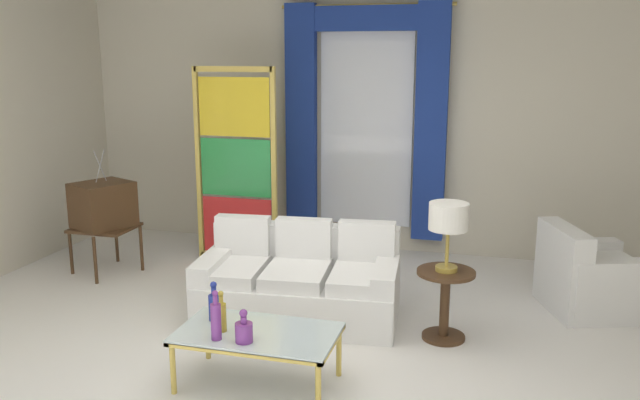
% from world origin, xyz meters
% --- Properties ---
extents(ground_plane, '(16.00, 16.00, 0.00)m').
position_xyz_m(ground_plane, '(0.00, 0.00, 0.00)').
color(ground_plane, white).
extents(wall_rear, '(8.00, 0.12, 3.00)m').
position_xyz_m(wall_rear, '(0.00, 3.06, 1.50)').
color(wall_rear, beige).
rests_on(wall_rear, ground).
extents(curtained_window, '(2.00, 0.17, 2.70)m').
position_xyz_m(curtained_window, '(-0.07, 2.89, 1.74)').
color(curtained_window, white).
rests_on(curtained_window, ground).
extents(couch_white_long, '(1.83, 1.08, 0.86)m').
position_xyz_m(couch_white_long, '(-0.20, 0.75, 0.30)').
color(couch_white_long, white).
rests_on(couch_white_long, ground).
extents(coffee_table, '(1.13, 0.64, 0.41)m').
position_xyz_m(coffee_table, '(-0.11, -0.56, 0.37)').
color(coffee_table, silver).
rests_on(coffee_table, ground).
extents(bottle_blue_decanter, '(0.12, 0.12, 0.24)m').
position_xyz_m(bottle_blue_decanter, '(-0.14, -0.75, 0.49)').
color(bottle_blue_decanter, '#753384').
rests_on(bottle_blue_decanter, coffee_table).
extents(bottle_crystal_tall, '(0.07, 0.07, 0.36)m').
position_xyz_m(bottle_crystal_tall, '(-0.33, -0.76, 0.56)').
color(bottle_crystal_tall, '#753384').
rests_on(bottle_crystal_tall, coffee_table).
extents(bottle_amber_squat, '(0.08, 0.08, 0.30)m').
position_xyz_m(bottle_amber_squat, '(-0.49, -0.46, 0.53)').
color(bottle_amber_squat, navy).
rests_on(bottle_amber_squat, coffee_table).
extents(bottle_ruby_flask, '(0.07, 0.07, 0.30)m').
position_xyz_m(bottle_ruby_flask, '(-0.36, -0.63, 0.53)').
color(bottle_ruby_flask, gold).
rests_on(bottle_ruby_flask, coffee_table).
extents(vintage_tv, '(0.71, 0.75, 1.35)m').
position_xyz_m(vintage_tv, '(-2.59, 1.32, 0.73)').
color(vintage_tv, '#472D19').
rests_on(vintage_tv, ground).
extents(armchair_white, '(1.04, 1.03, 0.80)m').
position_xyz_m(armchair_white, '(2.32, 1.57, 0.29)').
color(armchair_white, white).
rests_on(armchair_white, ground).
extents(stained_glass_divider, '(0.95, 0.05, 2.20)m').
position_xyz_m(stained_glass_divider, '(-1.33, 2.01, 1.06)').
color(stained_glass_divider, gold).
rests_on(stained_glass_divider, ground).
extents(peacock_figurine, '(0.44, 0.60, 0.50)m').
position_xyz_m(peacock_figurine, '(-0.99, 1.57, 0.22)').
color(peacock_figurine, beige).
rests_on(peacock_figurine, ground).
extents(round_side_table, '(0.48, 0.48, 0.59)m').
position_xyz_m(round_side_table, '(1.11, 0.58, 0.36)').
color(round_side_table, '#472D19').
rests_on(round_side_table, ground).
extents(table_lamp_brass, '(0.32, 0.32, 0.57)m').
position_xyz_m(table_lamp_brass, '(1.11, 0.58, 1.03)').
color(table_lamp_brass, '#B29338').
rests_on(table_lamp_brass, round_side_table).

